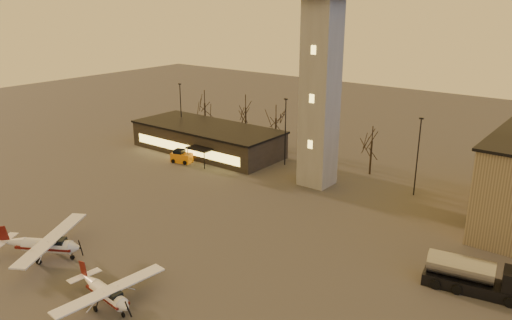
# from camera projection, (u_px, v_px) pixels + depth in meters

# --- Properties ---
(ground) EXTENTS (220.00, 220.00, 0.00)m
(ground) POSITION_uv_depth(u_px,v_px,m) (145.00, 276.00, 45.20)
(ground) COLOR #3D3A38
(ground) RESTS_ON ground
(control_tower) EXTENTS (6.80, 6.80, 32.60)m
(control_tower) POSITION_uv_depth(u_px,v_px,m) (321.00, 62.00, 62.72)
(control_tower) COLOR gray
(control_tower) RESTS_ON ground
(terminal) EXTENTS (25.40, 12.20, 4.30)m
(terminal) POSITION_uv_depth(u_px,v_px,m) (207.00, 139.00, 81.39)
(terminal) COLOR black
(terminal) RESTS_ON ground
(light_poles) EXTENTS (58.50, 12.25, 10.14)m
(light_poles) POSITION_uv_depth(u_px,v_px,m) (325.00, 144.00, 66.56)
(light_poles) COLOR black
(light_poles) RESTS_ON ground
(tree_row) EXTENTS (37.20, 9.20, 8.80)m
(tree_row) POSITION_uv_depth(u_px,v_px,m) (274.00, 115.00, 80.79)
(tree_row) COLOR black
(tree_row) RESTS_ON ground
(cessna_front) EXTENTS (7.79, 9.83, 2.70)m
(cessna_front) POSITION_uv_depth(u_px,v_px,m) (109.00, 297.00, 40.35)
(cessna_front) COLOR white
(cessna_front) RESTS_ON ground
(cessna_rear) EXTENTS (9.12, 10.65, 3.16)m
(cessna_rear) POSITION_uv_depth(u_px,v_px,m) (49.00, 248.00, 48.01)
(cessna_rear) COLOR silver
(cessna_rear) RESTS_ON ground
(fuel_truck) EXTENTS (8.49, 3.84, 3.04)m
(fuel_truck) POSITION_uv_depth(u_px,v_px,m) (474.00, 278.00, 42.57)
(fuel_truck) COLOR black
(fuel_truck) RESTS_ON ground
(service_cart) EXTENTS (3.41, 2.60, 1.96)m
(service_cart) POSITION_uv_depth(u_px,v_px,m) (181.00, 157.00, 76.40)
(service_cart) COLOR orange
(service_cart) RESTS_ON ground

